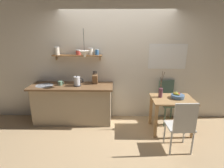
{
  "coord_description": "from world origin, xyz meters",
  "views": [
    {
      "loc": [
        -0.03,
        -3.46,
        2.1
      ],
      "look_at": [
        -0.1,
        0.25,
        0.95
      ],
      "focal_mm": 28.67,
      "sensor_mm": 36.0,
      "label": 1
    }
  ],
  "objects_px": {
    "knife_block": "(95,79)",
    "dining_chair_near": "(182,124)",
    "fruit_bowl": "(178,96)",
    "pendant_lamp": "(84,54)",
    "dining_table": "(172,105)",
    "electric_kettle": "(77,81)",
    "twig_vase": "(161,92)",
    "coffee_mug_by_sink": "(60,83)",
    "dining_chair_far": "(168,99)"
  },
  "relations": [
    {
      "from": "twig_vase",
      "to": "pendant_lamp",
      "type": "xyz_separation_m",
      "value": [
        -1.57,
        0.15,
        0.77
      ]
    },
    {
      "from": "dining_table",
      "to": "pendant_lamp",
      "type": "distance_m",
      "value": 2.09
    },
    {
      "from": "dining_chair_near",
      "to": "coffee_mug_by_sink",
      "type": "height_order",
      "value": "coffee_mug_by_sink"
    },
    {
      "from": "fruit_bowl",
      "to": "coffee_mug_by_sink",
      "type": "bearing_deg",
      "value": 172.66
    },
    {
      "from": "twig_vase",
      "to": "electric_kettle",
      "type": "xyz_separation_m",
      "value": [
        -1.77,
        0.22,
        0.16
      ]
    },
    {
      "from": "dining_chair_far",
      "to": "pendant_lamp",
      "type": "relative_size",
      "value": 1.69
    },
    {
      "from": "dining_chair_near",
      "to": "pendant_lamp",
      "type": "xyz_separation_m",
      "value": [
        -1.77,
        0.92,
        1.07
      ]
    },
    {
      "from": "dining_chair_near",
      "to": "dining_chair_far",
      "type": "bearing_deg",
      "value": 85.95
    },
    {
      "from": "coffee_mug_by_sink",
      "to": "dining_table",
      "type": "bearing_deg",
      "value": -8.12
    },
    {
      "from": "dining_chair_near",
      "to": "knife_block",
      "type": "height_order",
      "value": "knife_block"
    },
    {
      "from": "fruit_bowl",
      "to": "dining_table",
      "type": "bearing_deg",
      "value": -168.71
    },
    {
      "from": "dining_chair_near",
      "to": "twig_vase",
      "type": "bearing_deg",
      "value": 104.5
    },
    {
      "from": "electric_kettle",
      "to": "knife_block",
      "type": "bearing_deg",
      "value": 24.35
    },
    {
      "from": "dining_table",
      "to": "electric_kettle",
      "type": "relative_size",
      "value": 3.45
    },
    {
      "from": "twig_vase",
      "to": "coffee_mug_by_sink",
      "type": "height_order",
      "value": "twig_vase"
    },
    {
      "from": "dining_chair_near",
      "to": "knife_block",
      "type": "relative_size",
      "value": 3.19
    },
    {
      "from": "dining_chair_near",
      "to": "pendant_lamp",
      "type": "bearing_deg",
      "value": 152.52
    },
    {
      "from": "twig_vase",
      "to": "coffee_mug_by_sink",
      "type": "distance_m",
      "value": 2.18
    },
    {
      "from": "fruit_bowl",
      "to": "electric_kettle",
      "type": "relative_size",
      "value": 1.09
    },
    {
      "from": "dining_table",
      "to": "pendant_lamp",
      "type": "height_order",
      "value": "pendant_lamp"
    },
    {
      "from": "dining_chair_near",
      "to": "dining_chair_far",
      "type": "xyz_separation_m",
      "value": [
        0.08,
        1.15,
        -0.0
      ]
    },
    {
      "from": "dining_table",
      "to": "coffee_mug_by_sink",
      "type": "distance_m",
      "value": 2.44
    },
    {
      "from": "electric_kettle",
      "to": "knife_block",
      "type": "distance_m",
      "value": 0.41
    },
    {
      "from": "dining_table",
      "to": "pendant_lamp",
      "type": "relative_size",
      "value": 1.49
    },
    {
      "from": "twig_vase",
      "to": "knife_block",
      "type": "distance_m",
      "value": 1.46
    },
    {
      "from": "dining_chair_far",
      "to": "twig_vase",
      "type": "xyz_separation_m",
      "value": [
        -0.28,
        -0.39,
        0.31
      ]
    },
    {
      "from": "dining_chair_near",
      "to": "coffee_mug_by_sink",
      "type": "distance_m",
      "value": 2.61
    },
    {
      "from": "dining_chair_near",
      "to": "dining_chair_far",
      "type": "relative_size",
      "value": 1.01
    },
    {
      "from": "dining_chair_far",
      "to": "dining_chair_near",
      "type": "bearing_deg",
      "value": -94.05
    },
    {
      "from": "electric_kettle",
      "to": "pendant_lamp",
      "type": "xyz_separation_m",
      "value": [
        0.2,
        -0.07,
        0.61
      ]
    },
    {
      "from": "dining_chair_far",
      "to": "coffee_mug_by_sink",
      "type": "distance_m",
      "value": 2.47
    },
    {
      "from": "coffee_mug_by_sink",
      "to": "pendant_lamp",
      "type": "relative_size",
      "value": 0.24
    },
    {
      "from": "knife_block",
      "to": "pendant_lamp",
      "type": "xyz_separation_m",
      "value": [
        -0.17,
        -0.24,
        0.59
      ]
    },
    {
      "from": "dining_table",
      "to": "twig_vase",
      "type": "xyz_separation_m",
      "value": [
        -0.24,
        0.07,
        0.25
      ]
    },
    {
      "from": "dining_chair_near",
      "to": "pendant_lamp",
      "type": "relative_size",
      "value": 1.71
    },
    {
      "from": "dining_chair_near",
      "to": "electric_kettle",
      "type": "relative_size",
      "value": 3.97
    },
    {
      "from": "dining_chair_near",
      "to": "fruit_bowl",
      "type": "height_order",
      "value": "dining_chair_near"
    },
    {
      "from": "dining_chair_near",
      "to": "knife_block",
      "type": "bearing_deg",
      "value": 144.01
    },
    {
      "from": "dining_chair_near",
      "to": "electric_kettle",
      "type": "distance_m",
      "value": 2.25
    },
    {
      "from": "twig_vase",
      "to": "knife_block",
      "type": "bearing_deg",
      "value": 164.38
    },
    {
      "from": "dining_chair_far",
      "to": "twig_vase",
      "type": "distance_m",
      "value": 0.57
    },
    {
      "from": "fruit_bowl",
      "to": "pendant_lamp",
      "type": "relative_size",
      "value": 0.47
    },
    {
      "from": "dining_table",
      "to": "dining_chair_far",
      "type": "distance_m",
      "value": 0.46
    },
    {
      "from": "fruit_bowl",
      "to": "pendant_lamp",
      "type": "xyz_separation_m",
      "value": [
        -1.91,
        0.2,
        0.82
      ]
    },
    {
      "from": "dining_table",
      "to": "dining_chair_far",
      "type": "relative_size",
      "value": 0.88
    },
    {
      "from": "coffee_mug_by_sink",
      "to": "pendant_lamp",
      "type": "xyz_separation_m",
      "value": [
        0.58,
        -0.12,
        0.66
      ]
    },
    {
      "from": "fruit_bowl",
      "to": "coffee_mug_by_sink",
      "type": "xyz_separation_m",
      "value": [
        -2.49,
        0.32,
        0.16
      ]
    },
    {
      "from": "knife_block",
      "to": "dining_chair_near",
      "type": "bearing_deg",
      "value": -35.99
    },
    {
      "from": "dining_table",
      "to": "twig_vase",
      "type": "distance_m",
      "value": 0.35
    },
    {
      "from": "dining_table",
      "to": "fruit_bowl",
      "type": "distance_m",
      "value": 0.22
    }
  ]
}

